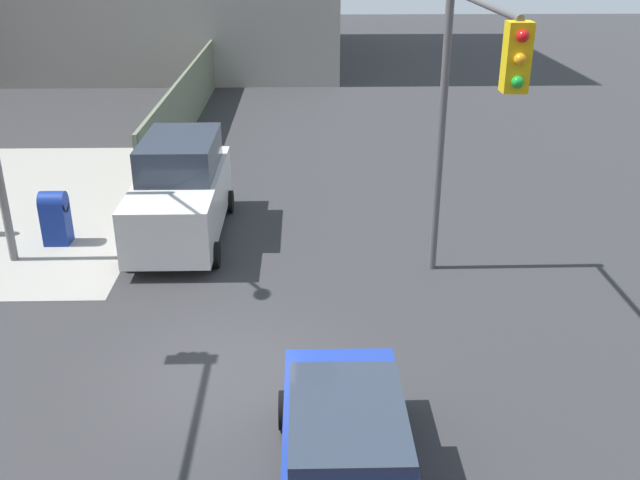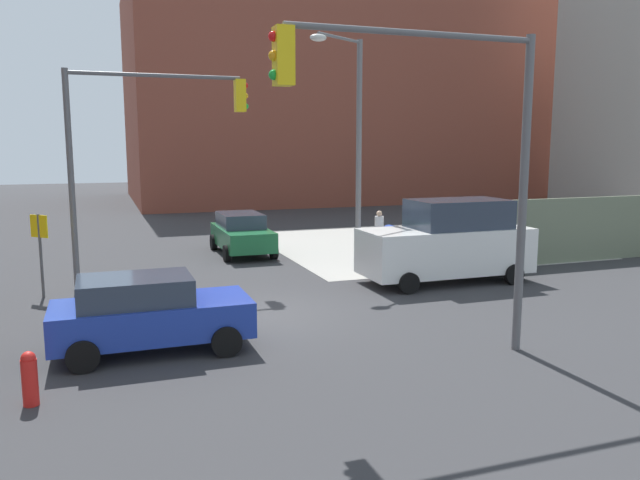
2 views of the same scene
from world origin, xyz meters
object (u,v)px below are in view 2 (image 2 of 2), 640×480
van_white_delivery (448,242)px  sedan_green (242,233)px  sedan_blue (148,312)px  mailbox_blue (392,244)px  smokestack (482,94)px  fire_hydrant (30,378)px  street_lamp_corner (353,134)px  traffic_signal_nw_corner (142,135)px  pedestrian_crossing (379,231)px  traffic_signal_se_corner (436,129)px

van_white_delivery → sedan_green: bearing=125.2°
sedan_blue → mailbox_blue: bearing=37.5°
sedan_blue → van_white_delivery: size_ratio=0.76×
van_white_delivery → smokestack: bearing=54.8°
fire_hydrant → van_white_delivery: van_white_delivery is taller
street_lamp_corner → sedan_blue: size_ratio=1.96×
traffic_signal_nw_corner → fire_hydrant: 9.97m
street_lamp_corner → sedan_blue: 11.54m
traffic_signal_nw_corner → sedan_green: traffic_signal_nw_corner is taller
pedestrian_crossing → fire_hydrant: bearing=10.8°
smokestack → mailbox_blue: (-20.31, -25.00, -7.70)m
traffic_signal_nw_corner → van_white_delivery: traffic_signal_nw_corner is taller
street_lamp_corner → fire_hydrant: bearing=-135.3°
traffic_signal_nw_corner → sedan_blue: traffic_signal_nw_corner is taller
fire_hydrant → sedan_green: 14.73m
sedan_blue → van_white_delivery: 10.24m
fire_hydrant → sedan_blue: sedan_blue is taller
traffic_signal_nw_corner → van_white_delivery: bearing=-16.6°
traffic_signal_se_corner → pedestrian_crossing: (4.39, 11.90, -3.74)m
van_white_delivery → traffic_signal_se_corner: bearing=-123.7°
street_lamp_corner → van_white_delivery: (1.72, -3.80, -3.42)m
smokestack → van_white_delivery: smokestack is taller
smokestack → sedan_green: smokestack is taller
traffic_signal_nw_corner → sedan_blue: 7.52m
sedan_blue → pedestrian_crossing: bearing=44.1°
traffic_signal_nw_corner → street_lamp_corner: bearing=8.5°
traffic_signal_nw_corner → pedestrian_crossing: traffic_signal_nw_corner is taller
mailbox_blue → sedan_blue: size_ratio=0.35×
smokestack → traffic_signal_nw_corner: smokestack is taller
street_lamp_corner → fire_hydrant: 14.55m
sedan_green → van_white_delivery: size_ratio=0.77×
traffic_signal_se_corner → sedan_green: bearing=93.7°
mailbox_blue → traffic_signal_nw_corner: bearing=-176.7°
street_lamp_corner → van_white_delivery: street_lamp_corner is taller
traffic_signal_nw_corner → sedan_green: bearing=48.6°
sedan_green → pedestrian_crossing: (5.27, -1.59, 0.05)m
smokestack → sedan_green: (-24.98, -21.01, -7.62)m
traffic_signal_nw_corner → mailbox_blue: traffic_signal_nw_corner is taller
sedan_green → pedestrian_crossing: bearing=-16.8°
traffic_signal_se_corner → sedan_blue: traffic_signal_se_corner is taller
sedan_green → sedan_blue: (-4.43, -10.98, -0.00)m
traffic_signal_nw_corner → sedan_blue: bearing=-94.1°
sedan_blue → pedestrian_crossing: 13.50m
smokestack → traffic_signal_nw_corner: bearing=-138.6°
smokestack → sedan_blue: bearing=-132.6°
smokestack → van_white_delivery: size_ratio=3.14×
smokestack → traffic_signal_nw_corner: size_ratio=2.60×
traffic_signal_se_corner → street_lamp_corner: (2.48, 10.10, 0.07)m
smokestack → fire_hydrant: 47.18m
mailbox_blue → fire_hydrant: (-11.20, -9.20, -0.28)m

